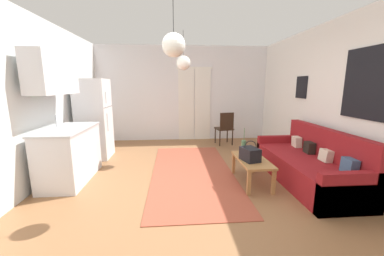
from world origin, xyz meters
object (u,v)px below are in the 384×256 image
at_px(couch, 310,166).
at_px(pendant_lamp_far, 183,63).
at_px(coffee_table, 252,162).
at_px(pendant_lamp_near, 174,45).
at_px(handbag, 250,154).
at_px(refrigerator, 94,119).
at_px(accent_chair, 225,127).
at_px(bamboo_vase, 244,147).

relative_size(couch, pendant_lamp_far, 2.67).
distance_m(coffee_table, pendant_lamp_near, 2.19).
bearing_deg(coffee_table, handbag, -129.16).
distance_m(couch, pendant_lamp_far, 3.05).
distance_m(refrigerator, pendant_lamp_near, 3.00).
height_order(couch, accent_chair, couch).
relative_size(couch, pendant_lamp_near, 2.79).
distance_m(coffee_table, handbag, 0.20).
xyz_separation_m(handbag, accent_chair, (0.17, 2.51, -0.03)).
xyz_separation_m(couch, refrigerator, (-3.98, 1.64, 0.58)).
xyz_separation_m(refrigerator, pendant_lamp_far, (1.95, -0.19, 1.18)).
distance_m(couch, bamboo_vase, 1.12).
height_order(bamboo_vase, pendant_lamp_far, pendant_lamp_far).
bearing_deg(refrigerator, couch, -22.48).
relative_size(couch, bamboo_vase, 4.49).
bearing_deg(coffee_table, pendant_lamp_far, 126.37).
xyz_separation_m(couch, bamboo_vase, (-1.05, 0.27, 0.26)).
relative_size(bamboo_vase, handbag, 1.33).
relative_size(coffee_table, handbag, 2.65).
bearing_deg(pendant_lamp_near, pendant_lamp_far, 83.96).
xyz_separation_m(accent_chair, pendant_lamp_far, (-1.15, -1.00, 1.55)).
height_order(handbag, pendant_lamp_near, pendant_lamp_near).
height_order(coffee_table, pendant_lamp_far, pendant_lamp_far).
relative_size(handbag, pendant_lamp_near, 0.47).
xyz_separation_m(coffee_table, accent_chair, (0.10, 2.42, 0.14)).
bearing_deg(pendant_lamp_far, refrigerator, 174.35).
bearing_deg(bamboo_vase, pendant_lamp_far, 129.63).
xyz_separation_m(refrigerator, pendant_lamp_near, (1.75, -2.12, 1.21)).
relative_size(couch, refrigerator, 1.21).
distance_m(couch, refrigerator, 4.34).
distance_m(accent_chair, pendant_lamp_far, 2.18).
bearing_deg(refrigerator, pendant_lamp_near, -50.45).
distance_m(accent_chair, pendant_lamp_near, 3.59).
distance_m(refrigerator, accent_chair, 3.23).
distance_m(coffee_table, pendant_lamp_far, 2.44).
xyz_separation_m(coffee_table, refrigerator, (-3.00, 1.61, 0.51)).
bearing_deg(bamboo_vase, accent_chair, 85.43).
bearing_deg(refrigerator, bamboo_vase, -25.11).
bearing_deg(handbag, bamboo_vase, 90.45).
xyz_separation_m(bamboo_vase, refrigerator, (-2.93, 1.37, 0.32)).
height_order(couch, pendant_lamp_far, pendant_lamp_far).
bearing_deg(accent_chair, couch, 99.31).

